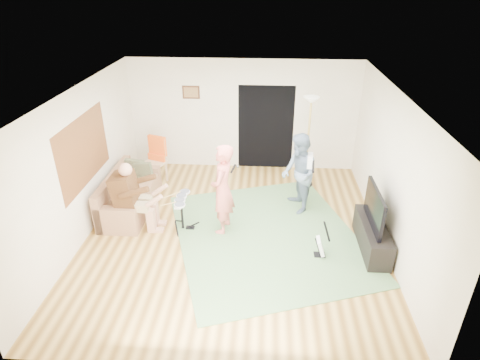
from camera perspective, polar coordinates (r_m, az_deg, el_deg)
name	(u,v)px	position (r m, az deg, el deg)	size (l,w,h in m)	color
floor	(234,233)	(7.73, -0.88, -7.53)	(6.00, 6.00, 0.00)	brown
walls	(233,169)	(7.05, -0.95, 1.51)	(5.50, 6.00, 2.70)	#EEE3CE
ceiling	(233,94)	(6.57, -1.05, 12.15)	(6.00, 6.00, 0.00)	white
window_blinds	(84,150)	(7.85, -21.29, 3.94)	(2.05, 2.05, 0.00)	brown
doorway	(266,128)	(9.90, 3.68, 7.40)	(2.10, 2.10, 0.00)	black
picture_frame	(191,92)	(9.81, -6.98, 12.28)	(0.42, 0.03, 0.32)	#3F2314
area_rug	(267,235)	(7.67, 3.84, -7.86)	(3.25, 3.76, 0.02)	#527D4C
sofa	(127,198)	(8.66, -15.76, -2.45)	(0.81, 1.96, 0.80)	#976C4B
drummer	(136,203)	(7.87, -14.57, -3.24)	(0.89, 0.50, 1.37)	#4F2F16
drum_kit	(182,215)	(7.77, -8.24, -4.93)	(0.39, 0.69, 0.71)	black
singer	(223,190)	(7.38, -2.50, -1.37)	(0.64, 0.42, 1.76)	#D8685E
microphone	(233,169)	(7.16, -0.98, 1.62)	(0.06, 0.06, 0.24)	black
guitarist	(299,174)	(8.14, 8.35, 0.88)	(0.81, 0.63, 1.66)	slate
guitar_held	(310,161)	(8.03, 9.92, 2.74)	(0.12, 0.60, 0.26)	white
guitar_spare	(321,246)	(7.19, 11.42, -9.21)	(0.26, 0.23, 0.72)	black
torchiere_lamp	(309,126)	(8.96, 9.81, 7.51)	(0.38, 0.38, 2.10)	black
dining_chair	(154,167)	(9.57, -12.07, 1.84)	(0.60, 0.63, 1.10)	tan
tv_cabinet	(372,236)	(7.58, 18.28, -7.64)	(0.40, 1.40, 0.50)	black
television	(374,208)	(7.25, 18.58, -3.74)	(0.06, 1.11, 0.67)	black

